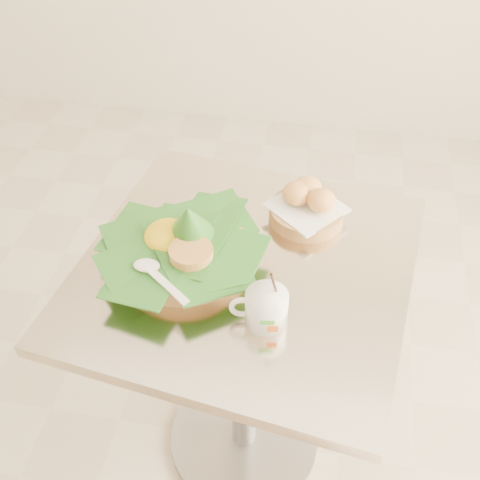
% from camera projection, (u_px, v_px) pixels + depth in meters
% --- Properties ---
extents(floor, '(3.60, 3.60, 0.00)m').
position_uv_depth(floor, '(190.00, 431.00, 1.83)').
color(floor, beige).
rests_on(floor, ground).
extents(cafe_table, '(0.80, 0.80, 0.75)m').
position_uv_depth(cafe_table, '(245.00, 329.00, 1.46)').
color(cafe_table, gray).
rests_on(cafe_table, floor).
extents(rice_basket, '(0.34, 0.35, 0.17)m').
position_uv_depth(rice_basket, '(183.00, 244.00, 1.28)').
color(rice_basket, '#AB7F49').
rests_on(rice_basket, cafe_table).
extents(bread_basket, '(0.21, 0.21, 0.09)m').
position_uv_depth(bread_basket, '(307.00, 206.00, 1.40)').
color(bread_basket, '#AB7F49').
rests_on(bread_basket, cafe_table).
extents(coffee_mug, '(0.12, 0.09, 0.15)m').
position_uv_depth(coffee_mug, '(265.00, 307.00, 1.16)').
color(coffee_mug, white).
rests_on(coffee_mug, cafe_table).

